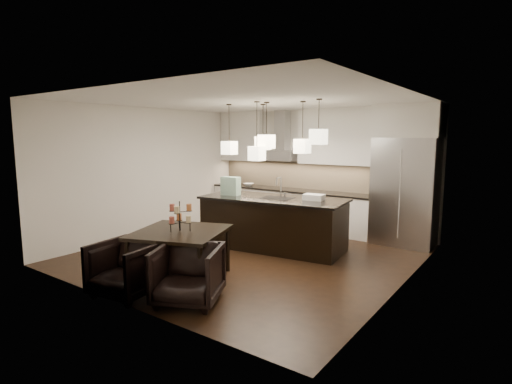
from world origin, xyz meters
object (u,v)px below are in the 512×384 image
Objects in this scene: refrigerator at (405,192)px; armchair_left at (126,269)px; island_body at (273,224)px; dining_table at (181,255)px; armchair_right at (188,274)px.

refrigerator is 5.48m from armchair_left.
dining_table is (-0.18, -2.30, -0.09)m from island_body.
refrigerator is at bearing 33.53° from island_body.
refrigerator is 4.64m from dining_table.
refrigerator reaches higher than dining_table.
refrigerator is 2.58× the size of armchair_left.
dining_table and armchair_right have the same top height.
refrigerator is at bearing 56.44° from armchair_left.
armchair_right is (0.53, -2.85, -0.09)m from island_body.
dining_table is at bearing 115.76° from armchair_right.
armchair_right is at bearing -58.19° from dining_table.
armchair_right is at bearing -107.73° from refrigerator.
armchair_left is at bearing -103.38° from island_body.
dining_table is (-2.18, -4.04, -0.69)m from refrigerator.
refrigerator is 1.68× the size of dining_table.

